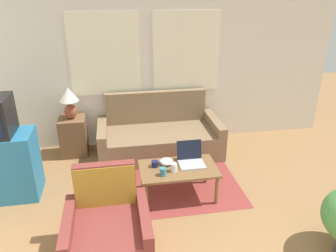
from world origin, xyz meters
TOP-DOWN VIEW (x-y plane):
  - wall_back at (-0.00, 4.20)m, footprint 6.28×0.06m
  - rug at (0.11, 3.05)m, footprint 1.77×2.05m
  - couch at (0.05, 3.73)m, footprint 1.95×0.93m
  - armchair at (-0.79, 1.58)m, footprint 0.83×0.80m
  - tv_dresser at (-2.13, 2.84)m, footprint 0.91×0.52m
  - side_table at (-1.32, 3.89)m, footprint 0.41×0.41m
  - table_lamp at (-1.32, 3.89)m, footprint 0.29×0.29m
  - coffee_table at (0.11, 2.44)m, footprint 0.99×0.59m
  - laptop at (0.29, 2.53)m, footprint 0.33×0.33m
  - cup_navy at (-0.11, 2.30)m, footprint 0.08×0.08m
  - cup_yellow at (-0.18, 2.52)m, footprint 0.09×0.09m
  - cup_white at (0.03, 2.37)m, footprint 0.08×0.08m
  - snack_bowl at (-0.03, 2.56)m, footprint 0.18×0.18m

SIDE VIEW (x-z plane):
  - rug at x=0.11m, z-range 0.00..0.01m
  - couch at x=0.05m, z-range -0.20..0.74m
  - armchair at x=-0.79m, z-range -0.18..0.72m
  - side_table at x=-1.32m, z-range 0.00..0.63m
  - coffee_table at x=0.11m, z-range 0.17..0.60m
  - tv_dresser at x=-2.13m, z-range 0.00..0.89m
  - snack_bowl at x=-0.03m, z-range 0.43..0.50m
  - cup_yellow at x=-0.18m, z-range 0.43..0.51m
  - cup_navy at x=-0.11m, z-range 0.43..0.53m
  - cup_white at x=0.03m, z-range 0.43..0.54m
  - laptop at x=0.29m, z-range 0.36..0.62m
  - table_lamp at x=-1.32m, z-range 0.68..1.17m
  - wall_back at x=0.00m, z-range 0.01..2.61m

